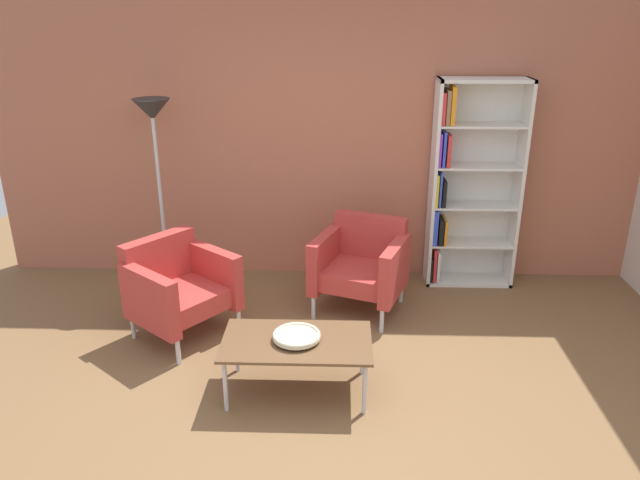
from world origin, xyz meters
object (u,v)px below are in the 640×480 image
Objects in this scene: decorative_bowl at (297,336)px; armchair_spare_guest at (362,263)px; floor_lamp_torchiere at (154,133)px; bookshelf_tall at (467,185)px; coffee_table_low at (297,344)px; armchair_by_bookshelf at (178,286)px.

armchair_spare_guest reaches higher than decorative_bowl.
floor_lamp_torchiere is (-1.80, 0.38, 1.03)m from armchair_spare_guest.
bookshelf_tall reaches higher than floor_lamp_torchiere.
bookshelf_tall is at bearing 52.17° from coffee_table_low.
bookshelf_tall is 2.00× the size of armchair_by_bookshelf.
armchair_spare_guest is 2.11m from floor_lamp_torchiere.
floor_lamp_torchiere is (-1.33, 1.64, 1.08)m from coffee_table_low.
bookshelf_tall is at bearing 4.15° from floor_lamp_torchiere.
floor_lamp_torchiere is at bearing 59.88° from armchair_by_bookshelf.
bookshelf_tall reaches higher than decorative_bowl.
coffee_table_low is 1.25m from armchair_by_bookshelf.
coffee_table_low is 2.38m from floor_lamp_torchiere.
armchair_spare_guest is at bearing -32.39° from armchair_by_bookshelf.
armchair_spare_guest is (-0.96, -0.58, -0.54)m from bookshelf_tall.
decorative_bowl is at bearing -51.00° from floor_lamp_torchiere.
coffee_table_low is 1.35m from armchair_spare_guest.
bookshelf_tall is 2.82m from floor_lamp_torchiere.
decorative_bowl reaches higher than coffee_table_low.
armchair_by_bookshelf is at bearing -140.59° from armchair_spare_guest.
floor_lamp_torchiere reaches higher than decorative_bowl.
floor_lamp_torchiere is (-2.76, -0.20, 0.50)m from bookshelf_tall.
armchair_by_bookshelf reaches higher than decorative_bowl.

